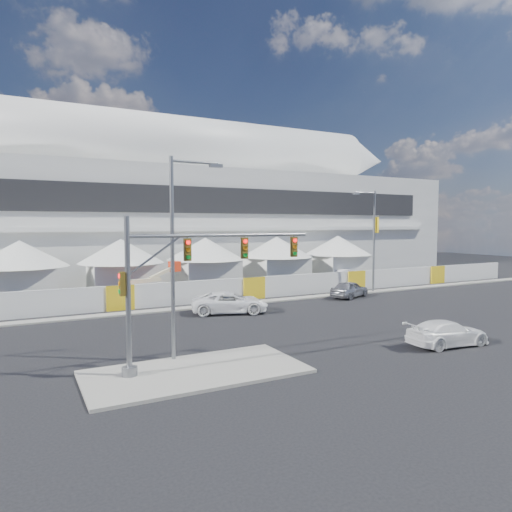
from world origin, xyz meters
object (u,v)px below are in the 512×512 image
lot_car_b (365,277)px  traffic_mast (174,284)px  boom_lift (139,293)px  streetlight_curb (372,234)px  pickup_curb (230,303)px  sedan_silver (349,289)px  pickup_near (447,333)px  streetlight_median (177,244)px  lot_car_a (348,275)px

lot_car_b → traffic_mast: size_ratio=0.50×
lot_car_b → boom_lift: size_ratio=0.68×
traffic_mast → streetlight_curb: streetlight_curb is taller
pickup_curb → streetlight_curb: streetlight_curb is taller
traffic_mast → boom_lift: 19.72m
sedan_silver → pickup_curb: bearing=75.4°
traffic_mast → boom_lift: (2.88, 19.25, -3.18)m
boom_lift → pickup_near: bearing=-79.9°
lot_car_b → traffic_mast: (-29.05, -20.22, 3.29)m
pickup_curb → traffic_mast: traffic_mast is taller
pickup_curb → pickup_near: 15.96m
streetlight_curb → streetlight_median: bearing=-151.5°
pickup_near → lot_car_a: lot_car_a is taller
lot_car_b → traffic_mast: 35.54m
pickup_near → lot_car_a: bearing=-22.1°
sedan_silver → lot_car_a: size_ratio=1.02×
pickup_near → streetlight_curb: size_ratio=0.49×
pickup_curb → lot_car_a: bearing=-43.2°
traffic_mast → sedan_silver: bearing=32.3°
pickup_near → streetlight_curb: streetlight_curb is taller
traffic_mast → boom_lift: size_ratio=1.38×
streetlight_curb → traffic_mast: bearing=-149.4°
lot_car_b → streetlight_curb: streetlight_curb is taller
streetlight_curb → boom_lift: streetlight_curb is taller
streetlight_median → streetlight_curb: bearing=28.5°
lot_car_a → traffic_mast: traffic_mast is taller
sedan_silver → pickup_curb: pickup_curb is taller
sedan_silver → lot_car_a: bearing=-60.5°
pickup_near → streetlight_curb: 20.89m
pickup_curb → pickup_near: bearing=-135.5°
streetlight_curb → pickup_curb: bearing=-169.4°
pickup_near → lot_car_a: (13.58, 25.46, 0.03)m
sedan_silver → streetlight_curb: bearing=-91.3°
lot_car_a → pickup_curb: bearing=124.6°
boom_lift → streetlight_median: bearing=-116.1°
lot_car_a → boom_lift: bearing=104.1°
pickup_curb → lot_car_a: 23.39m
lot_car_b → boom_lift: 26.18m
lot_car_b → boom_lift: boom_lift is taller
pickup_curb → lot_car_b: size_ratio=1.24×
sedan_silver → lot_car_b: 10.50m
pickup_curb → boom_lift: 9.19m
pickup_curb → pickup_near: size_ratio=1.19×
sedan_silver → lot_car_b: bearing=-70.9°
lot_car_a → sedan_silver: bearing=147.7°
pickup_near → streetlight_median: bearing=79.6°
pickup_curb → lot_car_a: (20.58, 11.11, -0.08)m
lot_car_b → traffic_mast: bearing=100.8°
pickup_near → lot_car_a: 28.85m
lot_car_b → boom_lift: (-26.17, -0.98, 0.11)m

